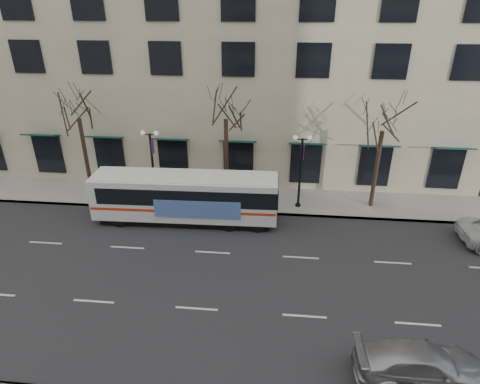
# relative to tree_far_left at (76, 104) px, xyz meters

# --- Properties ---
(ground) EXTENTS (160.00, 160.00, 0.00)m
(ground) POSITION_rel_tree_far_left_xyz_m (10.00, -8.80, -6.70)
(ground) COLOR black
(ground) RESTS_ON ground
(sidewalk_far) EXTENTS (80.00, 4.00, 0.15)m
(sidewalk_far) POSITION_rel_tree_far_left_xyz_m (15.00, 0.20, -6.62)
(sidewalk_far) COLOR gray
(sidewalk_far) RESTS_ON ground
(building_hotel) EXTENTS (40.00, 20.00, 24.00)m
(building_hotel) POSITION_rel_tree_far_left_xyz_m (8.00, 12.20, 5.30)
(building_hotel) COLOR tan
(building_hotel) RESTS_ON ground
(tree_far_left) EXTENTS (3.60, 3.60, 8.34)m
(tree_far_left) POSITION_rel_tree_far_left_xyz_m (0.00, 0.00, 0.00)
(tree_far_left) COLOR black
(tree_far_left) RESTS_ON ground
(tree_far_mid) EXTENTS (3.60, 3.60, 8.55)m
(tree_far_mid) POSITION_rel_tree_far_left_xyz_m (10.00, 0.00, 0.21)
(tree_far_mid) COLOR black
(tree_far_mid) RESTS_ON ground
(tree_far_right) EXTENTS (3.60, 3.60, 8.06)m
(tree_far_right) POSITION_rel_tree_far_left_xyz_m (20.00, 0.00, -0.28)
(tree_far_right) COLOR black
(tree_far_right) RESTS_ON ground
(lamp_post_left) EXTENTS (1.22, 0.45, 5.21)m
(lamp_post_left) POSITION_rel_tree_far_left_xyz_m (5.01, -0.60, -3.75)
(lamp_post_left) COLOR black
(lamp_post_left) RESTS_ON ground
(lamp_post_right) EXTENTS (1.22, 0.45, 5.21)m
(lamp_post_right) POSITION_rel_tree_far_left_xyz_m (15.01, -0.60, -3.75)
(lamp_post_right) COLOR black
(lamp_post_right) RESTS_ON ground
(city_bus) EXTENTS (11.71, 2.84, 3.16)m
(city_bus) POSITION_rel_tree_far_left_xyz_m (7.82, -3.00, -4.97)
(city_bus) COLOR white
(city_bus) RESTS_ON ground
(silver_car) EXTENTS (5.06, 2.24, 1.44)m
(silver_car) POSITION_rel_tree_far_left_xyz_m (19.16, -13.99, -5.98)
(silver_car) COLOR #9A9CA2
(silver_car) RESTS_ON ground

